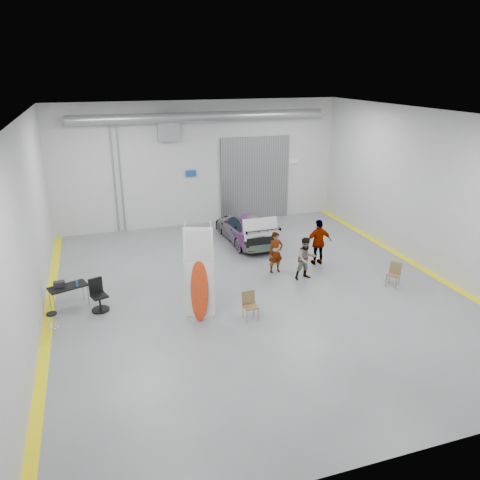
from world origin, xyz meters
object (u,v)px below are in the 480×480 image
object	(u,v)px
surfboard_display	(202,282)
shop_stool	(53,323)
folding_chair_near	(250,311)
sedan_car	(245,228)
person_c	(319,242)
person_a	(276,252)
person_b	(306,258)
office_chair	(99,297)
work_table	(66,286)
folding_chair_far	(393,279)

from	to	relation	value
surfboard_display	shop_stool	distance (m)	4.55
folding_chair_near	shop_stool	bearing A→B (deg)	167.30
sedan_car	shop_stool	bearing A→B (deg)	33.26
sedan_car	person_c	bearing A→B (deg)	116.91
shop_stool	person_c	bearing A→B (deg)	12.98
person_a	person_b	world-z (taller)	person_a
sedan_car	person_a	distance (m)	3.63
sedan_car	person_a	size ratio (longest dim) A/B	2.70
person_a	folding_chair_near	distance (m)	3.80
folding_chair_near	office_chair	world-z (taller)	office_chair
office_chair	person_a	bearing A→B (deg)	-10.46
person_c	work_table	bearing A→B (deg)	6.99
folding_chair_far	sedan_car	bearing A→B (deg)	172.33
person_b	shop_stool	distance (m)	8.82
person_c	office_chair	distance (m)	8.54
person_b	shop_stool	xyz separation A→B (m)	(-8.73, -1.15, -0.49)
shop_stool	work_table	distance (m)	1.61
sedan_car	folding_chair_near	bearing A→B (deg)	70.32
person_b	surfboard_display	world-z (taller)	surfboard_display
person_c	folding_chair_near	xyz separation A→B (m)	(-4.01, -3.35, -0.65)
folding_chair_near	work_table	xyz separation A→B (m)	(-5.43, 2.60, 0.47)
surfboard_display	folding_chair_near	distance (m)	1.79
office_chair	shop_stool	bearing A→B (deg)	-163.42
sedan_car	surfboard_display	size ratio (longest dim) A/B	1.36
sedan_car	person_c	distance (m)	3.91
folding_chair_near	work_table	size ratio (longest dim) A/B	0.68
folding_chair_far	person_c	bearing A→B (deg)	173.49
shop_stool	office_chair	size ratio (longest dim) A/B	0.59
sedan_car	work_table	size ratio (longest dim) A/B	3.30
sedan_car	folding_chair_near	distance (m)	7.08
person_c	folding_chair_near	size ratio (longest dim) A/B	2.08
person_a	sedan_car	bearing A→B (deg)	84.04
folding_chair_near	shop_stool	size ratio (longest dim) A/B	1.41
folding_chair_near	work_table	distance (m)	6.03
person_b	person_c	distance (m)	1.56
shop_stool	work_table	size ratio (longest dim) A/B	0.48
person_a	person_b	size ratio (longest dim) A/B	1.00
folding_chair_near	work_table	world-z (taller)	work_table
person_c	surfboard_display	distance (m)	6.16
sedan_car	person_a	world-z (taller)	person_a
surfboard_display	folding_chair_near	bearing A→B (deg)	0.93
folding_chair_far	office_chair	distance (m)	10.16
shop_stool	office_chair	xyz separation A→B (m)	(1.37, 1.00, 0.15)
folding_chair_near	shop_stool	distance (m)	5.90
folding_chair_near	folding_chair_far	xyz separation A→B (m)	(5.64, 0.68, -0.01)
sedan_car	office_chair	world-z (taller)	sedan_car
folding_chair_far	shop_stool	bearing A→B (deg)	-129.92
person_c	work_table	xyz separation A→B (m)	(-9.44, -0.75, -0.18)
surfboard_display	person_c	bearing A→B (deg)	46.68
person_a	person_b	distance (m)	1.22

